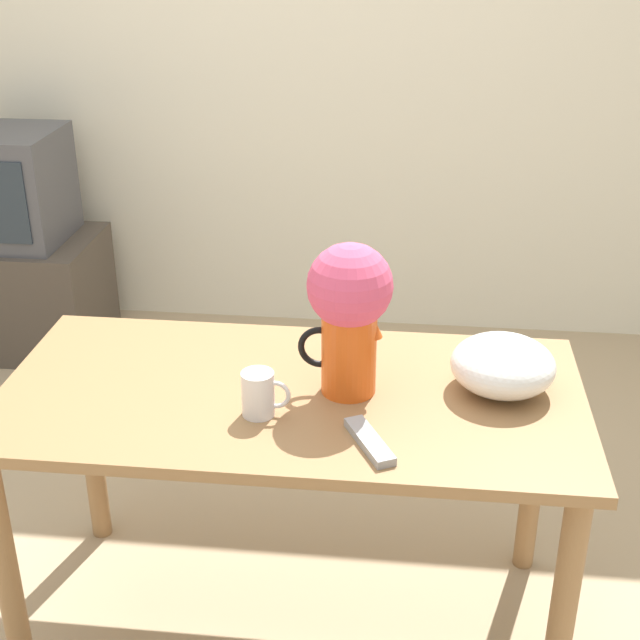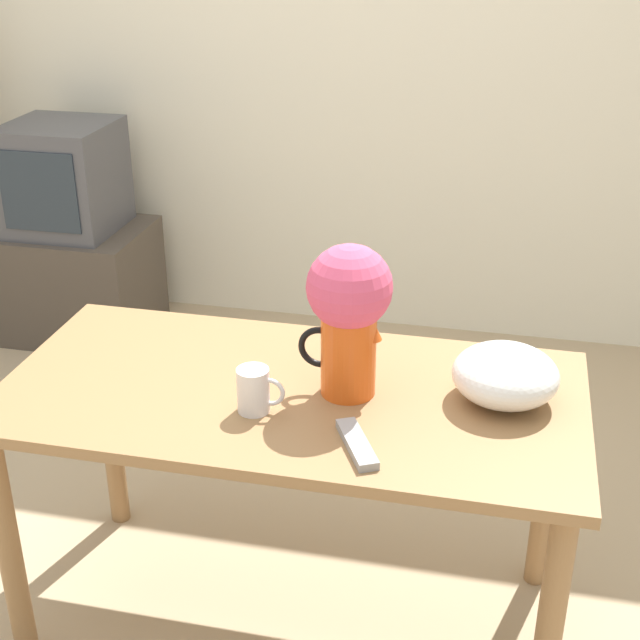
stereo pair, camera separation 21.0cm
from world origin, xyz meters
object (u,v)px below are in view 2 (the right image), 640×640
Objects in this scene: coffee_mug at (255,390)px; tv_set at (64,177)px; white_bowl at (505,375)px; flower_vase at (349,307)px.

tv_set is (-1.35, 1.67, -0.06)m from coffee_mug.
tv_set is at bearing 129.01° from coffee_mug.
tv_set is at bearing 142.17° from white_bowl.
flower_vase is 2.19m from tv_set.
flower_vase reaches higher than tv_set.
coffee_mug is at bearing -145.73° from flower_vase.
tv_set is (-1.54, 1.53, -0.23)m from flower_vase.
tv_set reaches higher than white_bowl.
white_bowl reaches higher than coffee_mug.
flower_vase is 0.29m from coffee_mug.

